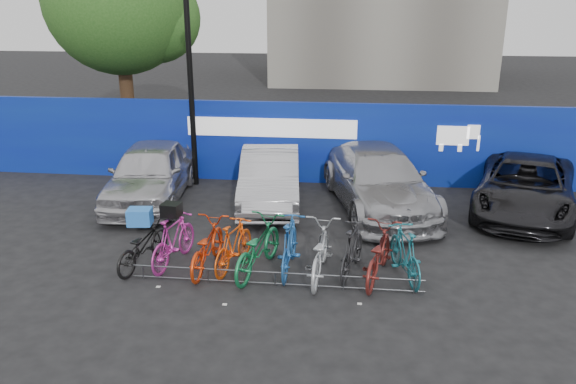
% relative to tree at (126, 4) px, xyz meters
% --- Properties ---
extents(ground, '(100.00, 100.00, 0.00)m').
position_rel_tree_xyz_m(ground, '(6.77, -10.06, -5.07)').
color(ground, black).
rests_on(ground, ground).
extents(hoarding, '(22.00, 0.18, 2.40)m').
position_rel_tree_xyz_m(hoarding, '(6.78, -4.06, -3.86)').
color(hoarding, '#0A1991').
rests_on(hoarding, ground).
extents(tree, '(5.40, 5.20, 7.80)m').
position_rel_tree_xyz_m(tree, '(0.00, 0.00, 0.00)').
color(tree, '#382314').
rests_on(tree, ground).
extents(lamppost, '(0.25, 0.50, 6.11)m').
position_rel_tree_xyz_m(lamppost, '(3.57, -4.66, -1.80)').
color(lamppost, black).
rests_on(lamppost, ground).
extents(bike_rack, '(5.60, 0.03, 0.30)m').
position_rel_tree_xyz_m(bike_rack, '(6.77, -10.66, -4.91)').
color(bike_rack, '#595B60').
rests_on(bike_rack, ground).
extents(car_0, '(2.36, 4.82, 1.58)m').
position_rel_tree_xyz_m(car_0, '(2.77, -6.21, -4.28)').
color(car_0, '#B9B8BD').
rests_on(car_0, ground).
extents(car_1, '(2.01, 4.48, 1.43)m').
position_rel_tree_xyz_m(car_1, '(6.01, -6.04, -4.36)').
color(car_1, '#A6A6AB').
rests_on(car_1, ground).
extents(car_2, '(3.38, 5.68, 1.54)m').
position_rel_tree_xyz_m(car_2, '(8.85, -6.05, -4.30)').
color(car_2, '#9C9CA1').
rests_on(car_2, ground).
extents(car_3, '(3.69, 5.43, 1.38)m').
position_rel_tree_xyz_m(car_3, '(12.56, -5.98, -4.38)').
color(car_3, black).
rests_on(car_3, ground).
extents(bike_0, '(0.99, 1.84, 0.92)m').
position_rel_tree_xyz_m(bike_0, '(3.99, -10.12, -4.61)').
color(bike_0, black).
rests_on(bike_0, ground).
extents(bike_1, '(0.84, 1.83, 1.06)m').
position_rel_tree_xyz_m(bike_1, '(4.59, -9.95, -4.54)').
color(bike_1, '#C12E9A').
rests_on(bike_1, ground).
extents(bike_2, '(0.79, 1.92, 0.99)m').
position_rel_tree_xyz_m(bike_2, '(5.31, -10.08, -4.58)').
color(bike_2, red).
rests_on(bike_2, ground).
extents(bike_3, '(0.86, 1.73, 1.00)m').
position_rel_tree_xyz_m(bike_3, '(5.85, -10.00, -4.57)').
color(bike_3, '#FF520E').
rests_on(bike_3, ground).
extents(bike_4, '(1.20, 2.16, 1.07)m').
position_rel_tree_xyz_m(bike_4, '(6.35, -10.11, -4.53)').
color(bike_4, '#157540').
rests_on(bike_4, ground).
extents(bike_5, '(0.59, 1.88, 1.12)m').
position_rel_tree_xyz_m(bike_5, '(6.97, -9.99, -4.51)').
color(bike_5, '#215BA6').
rests_on(bike_5, ground).
extents(bike_6, '(0.83, 2.05, 1.06)m').
position_rel_tree_xyz_m(bike_6, '(7.58, -10.17, -4.54)').
color(bike_6, '#AFB3B7').
rests_on(bike_6, ground).
extents(bike_7, '(0.86, 1.76, 1.02)m').
position_rel_tree_xyz_m(bike_7, '(8.21, -9.97, -4.56)').
color(bike_7, '#242427').
rests_on(bike_7, ground).
extents(bike_8, '(1.13, 2.08, 1.04)m').
position_rel_tree_xyz_m(bike_8, '(8.71, -10.12, -4.55)').
color(bike_8, maroon).
rests_on(bike_8, ground).
extents(bike_9, '(0.91, 1.81, 1.04)m').
position_rel_tree_xyz_m(bike_9, '(9.24, -10.03, -4.55)').
color(bike_9, '#1C6D7A').
rests_on(bike_9, ground).
extents(cargo_crate, '(0.50, 0.41, 0.33)m').
position_rel_tree_xyz_m(cargo_crate, '(3.99, -10.12, -3.99)').
color(cargo_crate, blue).
rests_on(cargo_crate, bike_0).
extents(cargo_topcase, '(0.40, 0.36, 0.27)m').
position_rel_tree_xyz_m(cargo_topcase, '(4.59, -9.95, -3.87)').
color(cargo_topcase, black).
rests_on(cargo_topcase, bike_1).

